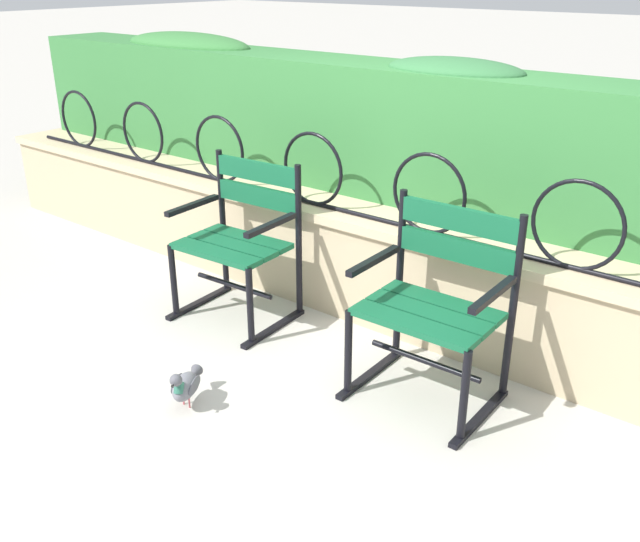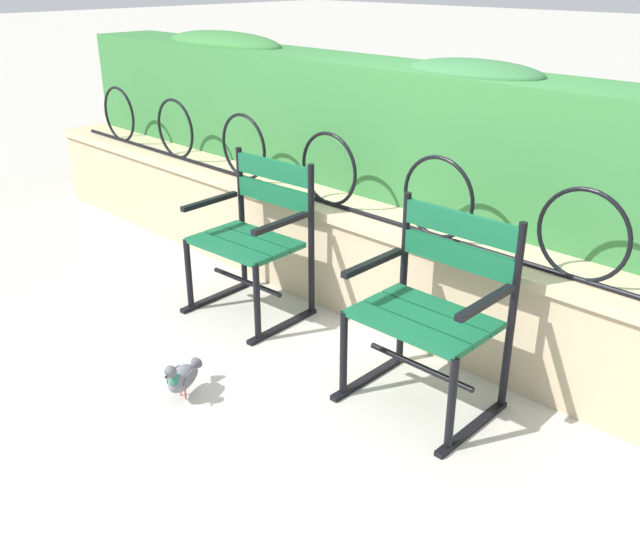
# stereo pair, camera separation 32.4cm
# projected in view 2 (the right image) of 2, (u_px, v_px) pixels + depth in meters

# --- Properties ---
(ground_plane) EXTENTS (60.00, 60.00, 0.00)m
(ground_plane) POSITION_uv_depth(u_px,v_px,m) (305.00, 380.00, 3.40)
(ground_plane) COLOR #BCB7AD
(stone_wall) EXTENTS (7.04, 0.41, 0.60)m
(stone_wall) POSITION_uv_depth(u_px,v_px,m) (410.00, 276.00, 3.80)
(stone_wall) COLOR tan
(stone_wall) RESTS_ON ground
(iron_arch_fence) EXTENTS (6.50, 0.02, 0.42)m
(iron_arch_fence) POSITION_uv_depth(u_px,v_px,m) (382.00, 187.00, 3.66)
(iron_arch_fence) COLOR black
(iron_arch_fence) RESTS_ON stone_wall
(hedge_row) EXTENTS (6.90, 0.50, 0.87)m
(hedge_row) POSITION_uv_depth(u_px,v_px,m) (464.00, 136.00, 3.80)
(hedge_row) COLOR #387A3D
(hedge_row) RESTS_ON stone_wall
(park_chair_left) EXTENTS (0.64, 0.56, 0.89)m
(park_chair_left) POSITION_uv_depth(u_px,v_px,m) (255.00, 234.00, 3.93)
(park_chair_left) COLOR #145B38
(park_chair_left) RESTS_ON ground
(park_chair_right) EXTENTS (0.64, 0.53, 0.90)m
(park_chair_right) POSITION_uv_depth(u_px,v_px,m) (434.00, 306.00, 3.08)
(park_chair_right) COLOR #145B38
(park_chair_right) RESTS_ON ground
(pigeon_near_chairs) EXTENTS (0.19, 0.27, 0.22)m
(pigeon_near_chairs) POSITION_uv_depth(u_px,v_px,m) (182.00, 377.00, 3.22)
(pigeon_near_chairs) COLOR slate
(pigeon_near_chairs) RESTS_ON ground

